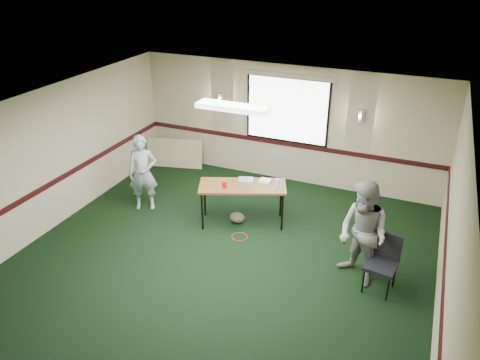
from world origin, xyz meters
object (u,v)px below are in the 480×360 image
at_px(conference_chair, 383,258).
at_px(person_right, 363,234).
at_px(folding_table, 242,188).
at_px(person_left, 143,173).
at_px(projector, 246,181).

relative_size(conference_chair, person_right, 0.53).
height_order(folding_table, person_left, person_left).
bearing_deg(person_left, conference_chair, -35.59).
distance_m(folding_table, person_left, 2.13).
height_order(conference_chair, person_left, person_left).
relative_size(conference_chair, person_left, 0.59).
xyz_separation_m(folding_table, person_left, (-2.11, -0.23, 0.03)).
bearing_deg(folding_table, person_right, -41.96).
relative_size(projector, person_left, 0.17).
relative_size(person_left, person_right, 0.91).
distance_m(projector, conference_chair, 2.98).
relative_size(folding_table, projector, 6.50).
bearing_deg(conference_chair, person_right, -178.30).
height_order(projector, person_left, person_left).
distance_m(projector, person_left, 2.17).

